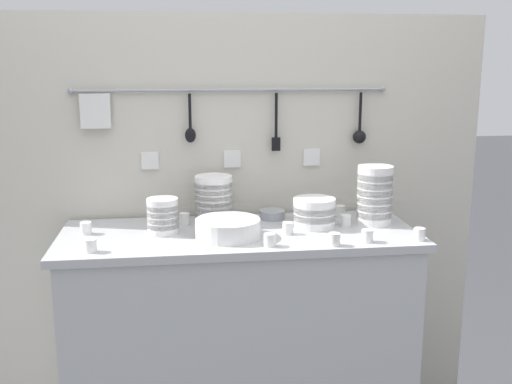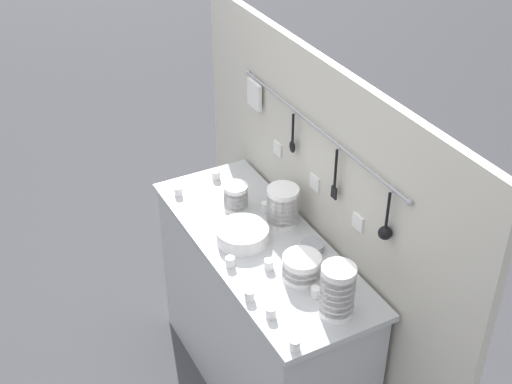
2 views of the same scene
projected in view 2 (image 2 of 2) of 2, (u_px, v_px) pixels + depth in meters
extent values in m
plane|color=#424247|center=(260.00, 383.00, 3.75)|extent=(20.00, 20.00, 0.00)
cube|color=#B7BABC|center=(261.00, 245.00, 3.23)|extent=(1.36, 0.53, 0.03)
cube|color=#B7BABC|center=(261.00, 320.00, 3.49)|extent=(1.30, 0.50, 0.91)
cube|color=beige|center=(316.00, 233.00, 3.37)|extent=(2.16, 0.04, 1.77)
cylinder|color=#93969E|center=(316.00, 128.00, 3.04)|extent=(1.27, 0.01, 0.01)
sphere|color=#93969E|center=(248.00, 72.00, 3.50)|extent=(0.02, 0.02, 0.02)
sphere|color=#93969E|center=(410.00, 203.00, 2.57)|extent=(0.02, 0.02, 0.02)
cube|color=silver|center=(254.00, 95.00, 3.47)|extent=(0.12, 0.02, 0.14)
cylinder|color=#93969E|center=(257.00, 81.00, 3.44)|extent=(0.00, 0.01, 0.02)
cylinder|color=black|center=(293.00, 128.00, 3.20)|extent=(0.01, 0.01, 0.14)
ellipsoid|color=black|center=(292.00, 147.00, 3.26)|extent=(0.04, 0.02, 0.06)
cylinder|color=#93969E|center=(296.00, 112.00, 3.17)|extent=(0.01, 0.01, 0.02)
cylinder|color=black|center=(336.00, 169.00, 2.96)|extent=(0.01, 0.01, 0.19)
cube|color=black|center=(334.00, 193.00, 3.02)|extent=(0.04, 0.01, 0.06)
cylinder|color=#93969E|center=(340.00, 148.00, 2.91)|extent=(0.01, 0.01, 0.02)
cylinder|color=black|center=(388.00, 211.00, 2.69)|extent=(0.01, 0.01, 0.17)
sphere|color=black|center=(385.00, 233.00, 2.75)|extent=(0.06, 0.06, 0.06)
cylinder|color=#93969E|center=(393.00, 191.00, 2.64)|extent=(0.00, 0.01, 0.02)
cube|color=white|center=(278.00, 149.00, 3.45)|extent=(0.07, 0.01, 0.07)
cube|color=white|center=(315.00, 183.00, 3.20)|extent=(0.07, 0.01, 0.07)
cube|color=white|center=(358.00, 222.00, 2.95)|extent=(0.07, 0.01, 0.07)
cylinder|color=white|center=(236.00, 205.00, 3.43)|extent=(0.12, 0.12, 0.04)
cylinder|color=white|center=(236.00, 201.00, 3.42)|extent=(0.12, 0.12, 0.04)
cylinder|color=white|center=(236.00, 197.00, 3.40)|extent=(0.12, 0.12, 0.04)
cylinder|color=white|center=(236.00, 193.00, 3.39)|extent=(0.12, 0.12, 0.04)
cylinder|color=white|center=(236.00, 189.00, 3.38)|extent=(0.12, 0.12, 0.04)
cylinder|color=white|center=(301.00, 273.00, 3.00)|extent=(0.17, 0.17, 0.05)
cylinder|color=white|center=(302.00, 268.00, 2.99)|extent=(0.17, 0.17, 0.05)
cylinder|color=white|center=(302.00, 262.00, 2.97)|extent=(0.17, 0.17, 0.05)
cylinder|color=white|center=(282.00, 218.00, 3.34)|extent=(0.15, 0.15, 0.04)
cylinder|color=white|center=(283.00, 214.00, 3.32)|extent=(0.15, 0.15, 0.04)
cylinder|color=white|center=(283.00, 210.00, 3.31)|extent=(0.15, 0.15, 0.04)
cylinder|color=white|center=(283.00, 206.00, 3.30)|extent=(0.15, 0.15, 0.04)
cylinder|color=white|center=(283.00, 202.00, 3.28)|extent=(0.15, 0.15, 0.04)
cylinder|color=white|center=(283.00, 197.00, 3.27)|extent=(0.15, 0.15, 0.04)
cylinder|color=white|center=(283.00, 193.00, 3.26)|extent=(0.15, 0.15, 0.04)
cylinder|color=white|center=(336.00, 308.00, 2.83)|extent=(0.14, 0.14, 0.05)
cylinder|color=white|center=(336.00, 302.00, 2.81)|extent=(0.14, 0.14, 0.05)
cylinder|color=white|center=(337.00, 297.00, 2.79)|extent=(0.14, 0.14, 0.05)
cylinder|color=white|center=(337.00, 291.00, 2.78)|extent=(0.14, 0.14, 0.05)
cylinder|color=white|center=(338.00, 285.00, 2.76)|extent=(0.14, 0.14, 0.05)
cylinder|color=white|center=(338.00, 279.00, 2.74)|extent=(0.14, 0.14, 0.05)
cylinder|color=white|center=(339.00, 273.00, 2.73)|extent=(0.14, 0.14, 0.05)
cylinder|color=white|center=(243.00, 240.00, 3.23)|extent=(0.24, 0.24, 0.01)
cylinder|color=white|center=(242.00, 238.00, 3.22)|extent=(0.24, 0.24, 0.01)
cylinder|color=white|center=(242.00, 236.00, 3.22)|extent=(0.24, 0.24, 0.01)
cylinder|color=white|center=(242.00, 233.00, 3.21)|extent=(0.24, 0.24, 0.01)
cylinder|color=white|center=(242.00, 231.00, 3.20)|extent=(0.24, 0.24, 0.01)
cylinder|color=white|center=(242.00, 229.00, 3.20)|extent=(0.24, 0.24, 0.01)
cylinder|color=#93969E|center=(312.00, 247.00, 3.17)|extent=(0.11, 0.11, 0.04)
cylinder|color=white|center=(230.00, 262.00, 3.07)|extent=(0.04, 0.04, 0.05)
cylinder|color=white|center=(316.00, 292.00, 2.91)|extent=(0.04, 0.04, 0.05)
cylinder|color=white|center=(216.00, 175.00, 3.65)|extent=(0.04, 0.04, 0.05)
cylinder|color=white|center=(178.00, 191.00, 3.53)|extent=(0.04, 0.04, 0.05)
cylinder|color=white|center=(271.00, 312.00, 2.81)|extent=(0.04, 0.04, 0.05)
cylinder|color=white|center=(249.00, 295.00, 2.90)|extent=(0.04, 0.04, 0.05)
cylinder|color=white|center=(269.00, 264.00, 3.06)|extent=(0.04, 0.04, 0.05)
cylinder|color=white|center=(265.00, 207.00, 3.41)|extent=(0.04, 0.04, 0.05)
cylinder|color=white|center=(295.00, 345.00, 2.67)|extent=(0.04, 0.04, 0.05)
cylinder|color=white|center=(349.00, 284.00, 2.95)|extent=(0.04, 0.04, 0.05)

